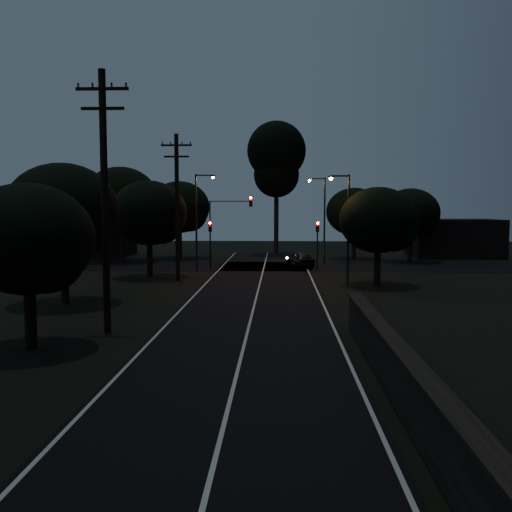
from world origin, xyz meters
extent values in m
cube|color=black|center=(0.00, 22.00, 0.01)|extent=(8.00, 70.00, 0.02)
cube|color=black|center=(0.00, 42.00, 0.01)|extent=(60.00, 8.00, 0.02)
cube|color=beige|center=(0.00, 22.00, 0.03)|extent=(0.12, 70.00, 0.01)
cube|color=beige|center=(-3.75, 22.00, 0.03)|extent=(0.12, 70.00, 0.01)
cube|color=beige|center=(3.75, 22.00, 0.03)|extent=(0.12, 70.00, 0.01)
cube|color=black|center=(4.60, 3.00, 0.75)|extent=(0.40, 26.00, 1.50)
cube|color=black|center=(4.60, 3.00, 1.55)|extent=(0.55, 26.00, 0.10)
cylinder|color=black|center=(-6.00, 15.00, 5.50)|extent=(0.30, 0.30, 11.00)
cube|color=black|center=(-6.00, 15.00, 10.20)|extent=(2.20, 0.12, 0.12)
cube|color=black|center=(-6.00, 15.00, 9.40)|extent=(1.80, 0.12, 0.12)
cylinder|color=black|center=(-6.00, 32.00, 5.25)|extent=(0.30, 0.30, 10.50)
cube|color=black|center=(-6.00, 32.00, 9.70)|extent=(2.20, 0.12, 0.12)
cube|color=black|center=(-6.00, 32.00, 8.90)|extent=(1.80, 0.12, 0.12)
cylinder|color=black|center=(-8.00, 12.00, 1.15)|extent=(0.44, 0.44, 2.31)
ellipsoid|color=black|center=(-8.00, 12.00, 4.15)|extent=(4.90, 4.90, 4.17)
sphere|color=black|center=(-7.14, 11.51, 3.66)|extent=(2.94, 2.94, 2.94)
cylinder|color=black|center=(-10.50, 22.00, 1.42)|extent=(0.44, 0.44, 2.83)
ellipsoid|color=black|center=(-10.50, 22.00, 5.13)|extent=(6.12, 6.12, 5.20)
sphere|color=black|center=(-9.43, 21.39, 4.51)|extent=(3.67, 3.67, 3.67)
cylinder|color=black|center=(-8.50, 34.00, 1.35)|extent=(0.44, 0.44, 2.70)
ellipsoid|color=black|center=(-8.50, 34.00, 4.86)|extent=(5.76, 5.76, 4.90)
sphere|color=black|center=(-7.49, 33.42, 4.29)|extent=(3.46, 3.46, 3.46)
cylinder|color=black|center=(-9.00, 50.00, 1.47)|extent=(0.44, 0.44, 2.94)
ellipsoid|color=black|center=(-9.00, 50.00, 5.30)|extent=(6.30, 6.30, 5.35)
sphere|color=black|center=(-7.90, 49.37, 4.67)|extent=(3.78, 3.78, 3.78)
cylinder|color=black|center=(-14.00, 46.00, 1.71)|extent=(0.44, 0.44, 3.42)
ellipsoid|color=black|center=(-14.00, 46.00, 6.13)|extent=(7.21, 7.21, 6.13)
sphere|color=black|center=(-12.74, 45.28, 5.41)|extent=(4.32, 4.32, 4.32)
cylinder|color=black|center=(9.00, 50.00, 1.34)|extent=(0.44, 0.44, 2.68)
ellipsoid|color=black|center=(9.00, 50.00, 4.83)|extent=(5.75, 5.75, 4.89)
sphere|color=black|center=(10.01, 49.42, 4.26)|extent=(3.45, 3.45, 3.45)
cylinder|color=black|center=(14.00, 47.00, 1.31)|extent=(0.44, 0.44, 2.63)
ellipsoid|color=black|center=(14.00, 47.00, 4.73)|extent=(5.61, 5.61, 4.77)
sphere|color=black|center=(14.98, 46.44, 4.17)|extent=(3.36, 3.36, 3.36)
cylinder|color=black|center=(8.00, 30.00, 1.24)|extent=(0.44, 0.44, 2.47)
ellipsoid|color=black|center=(8.00, 30.00, 4.44)|extent=(5.25, 5.25, 4.46)
sphere|color=black|center=(8.92, 29.47, 3.92)|extent=(3.15, 3.15, 3.15)
cylinder|color=black|center=(1.00, 55.00, 4.06)|extent=(0.50, 0.50, 8.13)
sphere|color=black|center=(1.00, 55.00, 11.52)|extent=(6.50, 6.50, 6.50)
sphere|color=black|center=(1.00, 55.00, 8.86)|extent=(5.02, 5.02, 5.02)
cube|color=black|center=(-20.00, 52.00, 2.20)|extent=(10.00, 8.00, 4.40)
cube|color=black|center=(20.00, 53.00, 2.00)|extent=(9.00, 7.00, 4.00)
cylinder|color=black|center=(-4.60, 40.00, 1.60)|extent=(0.12, 0.12, 3.20)
cube|color=black|center=(-4.60, 40.00, 3.65)|extent=(0.28, 0.22, 0.90)
sphere|color=#FF0705|center=(-4.60, 39.87, 3.95)|extent=(0.22, 0.22, 0.22)
cylinder|color=black|center=(4.60, 40.00, 1.60)|extent=(0.12, 0.12, 3.20)
cube|color=black|center=(4.60, 40.00, 3.65)|extent=(0.28, 0.22, 0.90)
sphere|color=#FF0705|center=(4.60, 39.87, 3.95)|extent=(0.22, 0.22, 0.22)
cylinder|color=black|center=(-4.60, 40.00, 2.50)|extent=(0.12, 0.12, 5.00)
cube|color=black|center=(-1.10, 40.00, 5.80)|extent=(0.28, 0.22, 0.90)
sphere|color=#FF0705|center=(-1.10, 39.87, 6.10)|extent=(0.22, 0.22, 0.22)
cube|color=black|center=(-2.85, 40.00, 5.80)|extent=(3.50, 0.08, 0.08)
cylinder|color=black|center=(-5.50, 38.00, 4.00)|extent=(0.16, 0.16, 8.00)
cube|color=black|center=(-4.80, 38.00, 7.90)|extent=(1.40, 0.10, 0.10)
cube|color=black|center=(-4.10, 38.00, 7.85)|extent=(0.35, 0.22, 0.12)
sphere|color=orange|center=(-4.10, 38.00, 7.75)|extent=(0.26, 0.26, 0.26)
cylinder|color=black|center=(5.50, 44.00, 4.00)|extent=(0.16, 0.16, 8.00)
cube|color=black|center=(4.80, 44.00, 7.90)|extent=(1.40, 0.10, 0.10)
cube|color=black|center=(4.10, 44.00, 7.85)|extent=(0.35, 0.22, 0.12)
sphere|color=orange|center=(4.10, 44.00, 7.75)|extent=(0.26, 0.26, 0.26)
cylinder|color=black|center=(6.00, 30.00, 3.75)|extent=(0.16, 0.16, 7.50)
cube|color=black|center=(5.40, 30.00, 7.40)|extent=(1.20, 0.10, 0.10)
cube|color=black|center=(4.80, 30.00, 7.35)|extent=(0.35, 0.22, 0.12)
sphere|color=orange|center=(4.80, 30.00, 7.25)|extent=(0.26, 0.26, 0.26)
imported|color=black|center=(3.20, 41.39, 0.67)|extent=(2.70, 4.20, 1.33)
camera|label=1|loc=(1.34, -8.75, 5.34)|focal=40.00mm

